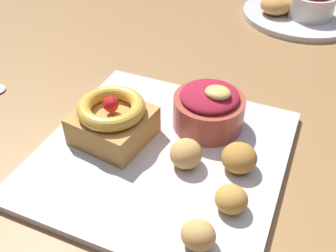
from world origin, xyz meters
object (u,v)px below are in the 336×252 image
at_px(cake_slice, 113,120).
at_px(back_pastry, 276,5).
at_px(fritter_extra, 231,199).
at_px(back_ramekin, 312,2).
at_px(berry_ramekin, 212,109).
at_px(front_plate, 162,155).
at_px(back_plate, 301,14).
at_px(fritter_back, 239,158).
at_px(fritter_front, 187,154).
at_px(fritter_middle, 198,235).

relative_size(cake_slice, back_pastry, 1.61).
relative_size(fritter_extra, back_ramekin, 0.39).
height_order(berry_ramekin, back_pastry, berry_ramekin).
height_order(berry_ramekin, back_ramekin, back_ramekin).
bearing_deg(cake_slice, back_pastry, 76.42).
distance_m(front_plate, fritter_extra, 0.12).
bearing_deg(back_plate, front_plate, -100.87).
distance_m(front_plate, back_ramekin, 0.53).
distance_m(berry_ramekin, back_ramekin, 0.44).
relative_size(front_plate, fritter_back, 7.03).
height_order(fritter_front, fritter_back, fritter_front).
relative_size(fritter_extra, back_plate, 0.15).
height_order(fritter_middle, back_pastry, back_pastry).
relative_size(front_plate, fritter_middle, 8.55).
bearing_deg(back_ramekin, back_pastry, -166.78).
distance_m(fritter_back, fritter_extra, 0.07).
bearing_deg(cake_slice, back_plate, 71.90).
xyz_separation_m(fritter_front, back_pastry, (0.01, 0.51, 0.00)).
height_order(back_plate, back_ramekin, back_ramekin).
distance_m(back_plate, back_ramekin, 0.04).
bearing_deg(fritter_back, back_ramekin, 87.62).
bearing_deg(berry_ramekin, fritter_middle, -75.65).
relative_size(cake_slice, fritter_extra, 2.85).
distance_m(back_ramekin, back_pastry, 0.07).
relative_size(back_plate, back_pastry, 3.87).
relative_size(berry_ramekin, fritter_extra, 2.66).
bearing_deg(berry_ramekin, fritter_back, -49.03).
relative_size(berry_ramekin, back_plate, 0.39).
bearing_deg(cake_slice, front_plate, -0.43).
bearing_deg(back_ramekin, fritter_extra, -91.22).
distance_m(fritter_middle, fritter_back, 0.12).
relative_size(front_plate, back_plate, 1.23).
height_order(fritter_middle, back_plate, fritter_middle).
bearing_deg(back_ramekin, fritter_back, -92.38).
height_order(fritter_extra, back_plate, fritter_extra).
xyz_separation_m(back_plate, back_pastry, (-0.05, -0.03, 0.03)).
height_order(front_plate, fritter_middle, fritter_middle).
bearing_deg(fritter_extra, front_plate, 153.03).
distance_m(front_plate, fritter_middle, 0.15).
distance_m(fritter_extra, back_plate, 0.58).
bearing_deg(cake_slice, back_ramekin, 69.55).
xyz_separation_m(berry_ramekin, fritter_front, (-0.00, -0.09, -0.01)).
distance_m(front_plate, berry_ramekin, 0.09).
relative_size(front_plate, fritter_extra, 8.39).
bearing_deg(berry_ramekin, back_plate, 82.47).
distance_m(fritter_middle, fritter_extra, 0.06).
relative_size(back_plate, back_ramekin, 2.66).
distance_m(fritter_front, back_pastry, 0.51).
height_order(fritter_extra, back_pastry, back_pastry).
xyz_separation_m(fritter_middle, back_plate, (0.01, 0.64, -0.02)).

